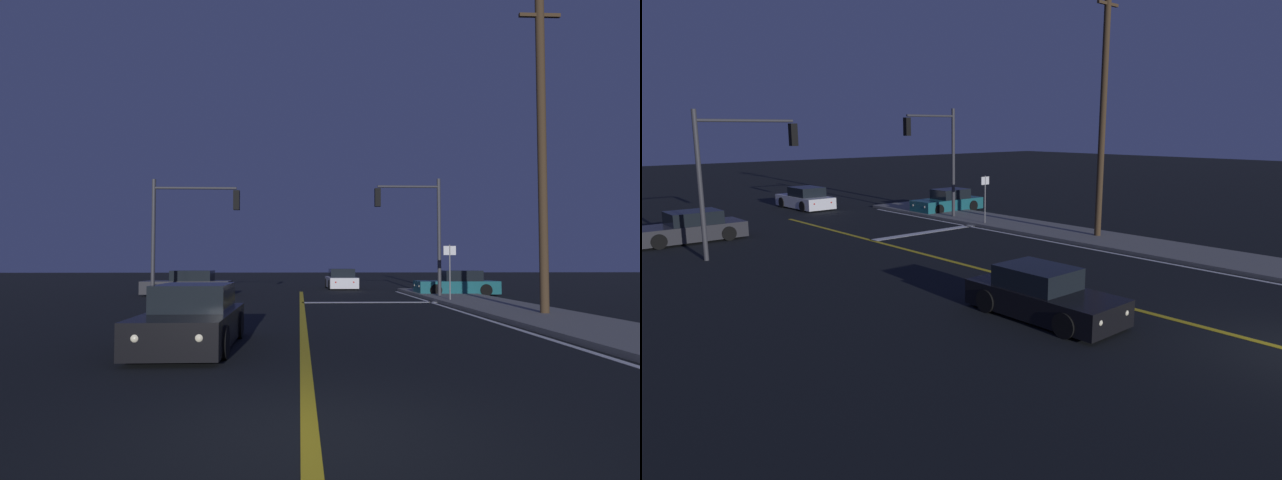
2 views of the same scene
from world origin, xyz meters
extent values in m
plane|color=black|center=(0.00, 0.00, 0.00)|extent=(160.00, 160.00, 0.00)
cube|color=slate|center=(7.60, 9.56, 0.07)|extent=(3.20, 34.41, 0.15)
cube|color=gold|center=(0.00, 9.56, 0.01)|extent=(0.20, 32.50, 0.01)
cube|color=white|center=(5.75, 9.56, 0.01)|extent=(0.16, 32.50, 0.01)
cube|color=white|center=(3.00, 17.62, 0.01)|extent=(6.00, 0.50, 0.01)
cube|color=#2D2D33|center=(-6.15, 22.80, 0.44)|extent=(4.62, 1.89, 0.68)
cube|color=black|center=(-5.87, 22.80, 1.04)|extent=(2.13, 1.62, 0.60)
cylinder|color=black|center=(-7.58, 21.92, 0.32)|extent=(0.64, 0.22, 0.64)
cylinder|color=black|center=(-7.58, 23.68, 0.32)|extent=(0.64, 0.22, 0.64)
cylinder|color=black|center=(-4.71, 21.93, 0.32)|extent=(0.64, 0.22, 0.64)
cylinder|color=black|center=(-4.72, 23.69, 0.32)|extent=(0.64, 0.22, 0.64)
sphere|color=#FFF4CC|center=(-8.39, 22.22, 0.52)|extent=(0.18, 0.18, 0.18)
sphere|color=#FFF4CC|center=(-8.40, 23.38, 0.52)|extent=(0.18, 0.18, 0.18)
sphere|color=red|center=(-3.89, 22.23, 0.52)|extent=(0.14, 0.14, 0.14)
sphere|color=red|center=(-3.89, 23.39, 0.52)|extent=(0.14, 0.14, 0.14)
cube|color=#195960|center=(8.34, 22.26, 0.44)|extent=(4.30, 1.76, 0.68)
cube|color=black|center=(8.60, 22.26, 1.04)|extent=(1.98, 1.51, 0.60)
cylinder|color=black|center=(7.01, 21.44, 0.32)|extent=(0.64, 0.22, 0.64)
cylinder|color=black|center=(7.01, 23.07, 0.32)|extent=(0.64, 0.22, 0.64)
cylinder|color=black|center=(9.67, 21.44, 0.32)|extent=(0.64, 0.22, 0.64)
cylinder|color=black|center=(9.67, 23.07, 0.32)|extent=(0.64, 0.22, 0.64)
sphere|color=#FFF4CC|center=(6.25, 21.71, 0.52)|extent=(0.18, 0.18, 0.18)
sphere|color=#FFF4CC|center=(6.25, 22.79, 0.52)|extent=(0.18, 0.18, 0.18)
sphere|color=red|center=(10.44, 21.72, 0.52)|extent=(0.14, 0.14, 0.14)
sphere|color=red|center=(10.43, 22.80, 0.52)|extent=(0.14, 0.14, 0.14)
cube|color=black|center=(-2.38, 5.66, 0.44)|extent=(1.78, 4.30, 0.68)
cube|color=black|center=(-2.39, 5.92, 1.04)|extent=(1.52, 1.98, 0.60)
cylinder|color=black|center=(-1.56, 4.34, 0.32)|extent=(0.22, 0.64, 0.64)
cylinder|color=black|center=(-3.20, 4.33, 0.32)|extent=(0.22, 0.64, 0.64)
cylinder|color=black|center=(-1.57, 7.00, 0.32)|extent=(0.22, 0.64, 0.64)
cylinder|color=black|center=(-3.21, 6.99, 0.32)|extent=(0.22, 0.64, 0.64)
sphere|color=#FFF4CC|center=(-1.83, 3.58, 0.52)|extent=(0.18, 0.18, 0.18)
sphere|color=#FFF4CC|center=(-2.92, 3.58, 0.52)|extent=(0.18, 0.18, 0.18)
sphere|color=red|center=(-1.85, 7.76, 0.52)|extent=(0.14, 0.14, 0.14)
sphere|color=red|center=(-2.94, 7.76, 0.52)|extent=(0.14, 0.14, 0.14)
cube|color=silver|center=(2.68, 29.27, 0.44)|extent=(1.94, 4.39, 0.68)
cube|color=black|center=(2.69, 29.01, 1.04)|extent=(1.62, 2.04, 0.60)
cylinder|color=black|center=(1.80, 30.59, 0.32)|extent=(0.24, 0.65, 0.64)
cylinder|color=black|center=(3.50, 30.63, 0.32)|extent=(0.24, 0.65, 0.64)
cylinder|color=black|center=(1.86, 27.90, 0.32)|extent=(0.24, 0.65, 0.64)
cylinder|color=black|center=(3.57, 27.94, 0.32)|extent=(0.24, 0.65, 0.64)
sphere|color=#FFF4CC|center=(2.06, 31.36, 0.52)|extent=(0.18, 0.18, 0.18)
sphere|color=#FFF4CC|center=(3.20, 31.39, 0.52)|extent=(0.18, 0.18, 0.18)
sphere|color=red|center=(2.17, 27.13, 0.52)|extent=(0.14, 0.14, 0.14)
sphere|color=red|center=(3.30, 27.16, 0.52)|extent=(0.14, 0.14, 0.14)
cylinder|color=#38383D|center=(6.80, 19.92, 2.97)|extent=(0.18, 0.18, 5.94)
cylinder|color=#38383D|center=(5.28, 19.92, 5.54)|extent=(3.06, 0.12, 0.12)
cube|color=black|center=(3.75, 19.92, 4.99)|extent=(0.28, 0.28, 0.90)
sphere|color=red|center=(3.75, 19.92, 5.26)|extent=(0.22, 0.22, 0.22)
sphere|color=#4C2D05|center=(3.75, 19.92, 4.99)|extent=(0.22, 0.22, 0.22)
sphere|color=#0A3814|center=(3.75, 19.92, 4.72)|extent=(0.22, 0.22, 0.22)
cylinder|color=#38383D|center=(-6.80, 18.52, 2.80)|extent=(0.18, 0.18, 5.61)
cylinder|color=#38383D|center=(-4.91, 18.52, 5.21)|extent=(3.78, 0.12, 0.12)
cube|color=black|center=(-3.02, 18.52, 4.66)|extent=(0.28, 0.28, 0.90)
sphere|color=red|center=(-3.02, 18.52, 4.93)|extent=(0.22, 0.22, 0.22)
sphere|color=#4C2D05|center=(-3.02, 18.52, 4.66)|extent=(0.22, 0.22, 0.22)
sphere|color=#0A3814|center=(-3.02, 18.52, 4.39)|extent=(0.22, 0.22, 0.22)
cylinder|color=#42301E|center=(7.90, 11.23, 5.73)|extent=(0.29, 0.29, 11.46)
cube|color=#42301E|center=(7.90, 11.23, 10.06)|extent=(1.39, 0.12, 0.12)
cylinder|color=slate|center=(6.50, 17.12, 1.28)|extent=(0.06, 0.06, 2.56)
cube|color=white|center=(6.50, 17.12, 2.31)|extent=(0.56, 0.06, 0.40)
camera|label=1|loc=(-0.11, -5.47, 1.83)|focal=29.13mm
camera|label=2|loc=(-13.72, -3.76, 4.95)|focal=32.28mm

